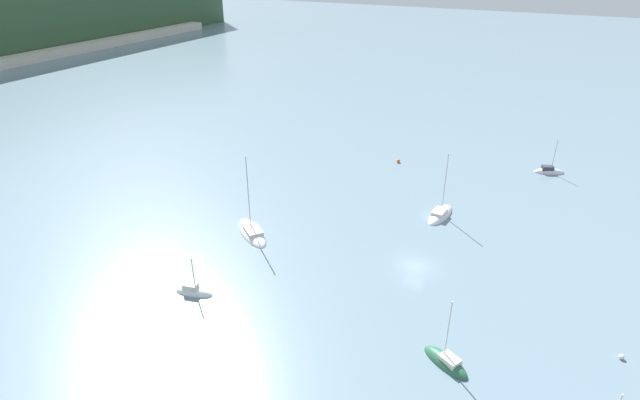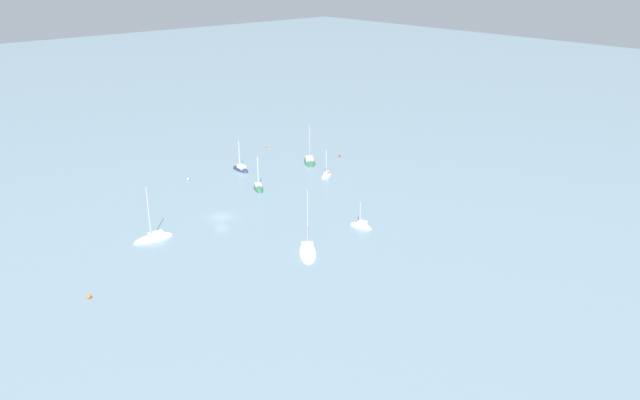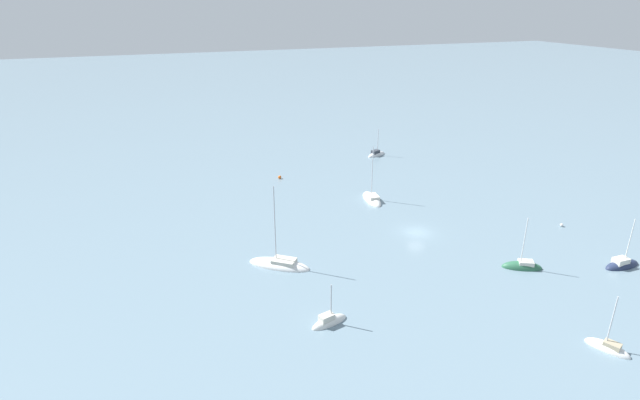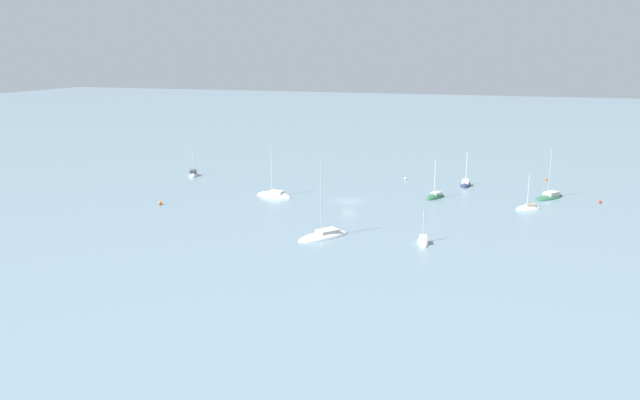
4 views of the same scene
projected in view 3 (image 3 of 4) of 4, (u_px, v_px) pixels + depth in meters
The scene contains 10 objects.
ground_plane at pixel (417, 232), 79.07m from camera, with size 600.00×600.00×0.00m, color slate.
sailboat_0 at pixel (280, 265), 69.19m from camera, with size 7.79×8.84×12.66m.
sailboat_1 at pixel (372, 200), 91.69m from camera, with size 7.59×3.37×11.09m.
sailboat_3 at pixel (622, 266), 69.01m from camera, with size 2.02×5.64×8.03m.
sailboat_4 at pixel (522, 267), 68.62m from camera, with size 4.23×5.69×8.47m.
sailboat_5 at pixel (607, 349), 52.67m from camera, with size 4.74×3.24×7.25m.
sailboat_6 at pixel (329, 322), 56.92m from camera, with size 2.59×4.87×5.79m.
sailboat_7 at pixel (376, 155), 117.78m from camera, with size 3.63×5.66×7.25m.
mooring_buoy_1 at pixel (280, 177), 102.48m from camera, with size 0.67×0.67×0.67m.
mooring_buoy_2 at pixel (562, 225), 81.03m from camera, with size 0.52×0.52×0.52m.
Camera 3 is at (-61.35, 39.54, 34.45)m, focal length 28.00 mm.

